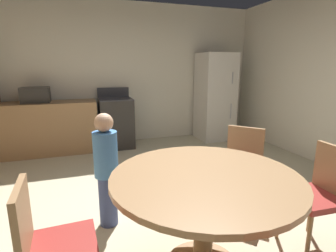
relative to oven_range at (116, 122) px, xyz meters
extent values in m
plane|color=beige|center=(0.20, -2.53, -0.47)|extent=(14.00, 14.00, 0.00)
cube|color=silver|center=(0.20, 0.40, 0.88)|extent=(5.74, 0.12, 2.70)
cube|color=#9E754C|center=(-1.36, 0.00, -0.02)|extent=(2.02, 0.60, 0.90)
cube|color=#2D2B28|center=(0.00, 0.00, -0.02)|extent=(0.60, 0.60, 0.90)
cube|color=#38383D|center=(0.00, 0.00, 0.44)|extent=(0.60, 0.60, 0.02)
cube|color=#38383D|center=(0.00, 0.28, 0.54)|extent=(0.60, 0.04, 0.18)
cube|color=silver|center=(2.04, -0.05, 0.41)|extent=(0.68, 0.66, 1.76)
cylinder|color=#B2B2B7|center=(2.22, -0.39, 0.81)|extent=(0.02, 0.02, 0.22)
cylinder|color=#B2B2B7|center=(2.22, -0.39, 0.16)|extent=(0.02, 0.02, 0.30)
cube|color=#2D2B28|center=(-1.32, 0.00, 0.56)|extent=(0.44, 0.32, 0.26)
cylinder|color=#9E754C|center=(0.20, -3.33, -0.11)|extent=(0.14, 0.14, 0.72)
cylinder|color=#9E754C|center=(0.20, -3.33, 0.27)|extent=(1.32, 1.32, 0.04)
cylinder|color=#9E754C|center=(0.90, -2.94, -0.25)|extent=(0.03, 0.03, 0.43)
cylinder|color=#9E754C|center=(0.68, -2.68, -0.25)|extent=(0.03, 0.03, 0.43)
cylinder|color=#9E754C|center=(1.16, -2.71, -0.25)|extent=(0.03, 0.03, 0.43)
cylinder|color=#9E754C|center=(0.93, -2.46, -0.25)|extent=(0.03, 0.03, 0.43)
cube|color=#9E2D28|center=(0.92, -2.70, -0.02)|extent=(0.56, 0.56, 0.05)
cube|color=#9E754C|center=(1.05, -2.58, 0.19)|extent=(0.28, 0.31, 0.42)
cylinder|color=#9E754C|center=(0.98, -3.55, -0.25)|extent=(0.03, 0.03, 0.43)
cylinder|color=#9E754C|center=(1.00, -3.21, -0.25)|extent=(0.03, 0.03, 0.43)
cylinder|color=#9E754C|center=(1.34, -3.22, -0.25)|extent=(0.03, 0.03, 0.43)
cube|color=#9E2D28|center=(1.16, -3.39, -0.02)|extent=(0.42, 0.42, 0.05)
cube|color=#9E754C|center=(1.34, -3.39, 0.19)|extent=(0.06, 0.38, 0.42)
cube|color=#9E2D28|center=(-0.75, -3.38, -0.02)|extent=(0.42, 0.42, 0.05)
cube|color=#9E754C|center=(-0.93, -3.39, 0.19)|extent=(0.06, 0.38, 0.42)
cylinder|color=#3D4C84|center=(-0.41, -2.53, -0.22)|extent=(0.17, 0.17, 0.50)
cylinder|color=#4784CC|center=(-0.41, -2.53, 0.24)|extent=(0.31, 0.31, 0.42)
sphere|color=#D6A884|center=(-0.41, -2.53, 0.54)|extent=(0.17, 0.17, 0.17)
camera|label=1|loc=(-0.57, -4.84, 1.02)|focal=27.70mm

